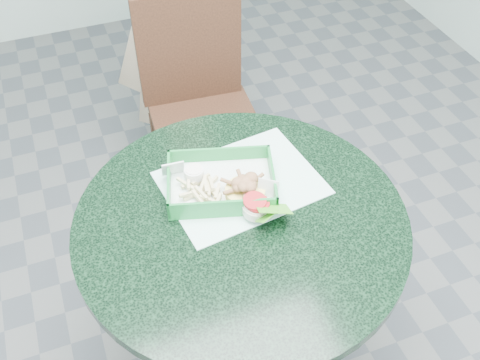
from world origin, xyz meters
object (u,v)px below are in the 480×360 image
object	(u,v)px
dining_chair	(199,98)
crab_sandwich	(248,186)
food_basket	(221,190)
sauce_ramekin	(193,183)
cafe_table	(241,262)

from	to	relation	value
dining_chair	crab_sandwich	xyz separation A→B (m)	(-0.10, -0.76, 0.27)
food_basket	crab_sandwich	bearing A→B (deg)	-32.31
dining_chair	food_basket	bearing A→B (deg)	-97.73
crab_sandwich	food_basket	bearing A→B (deg)	147.69
dining_chair	sauce_ramekin	size ratio (longest dim) A/B	17.52
dining_chair	crab_sandwich	size ratio (longest dim) A/B	8.71
crab_sandwich	sauce_ramekin	xyz separation A→B (m)	(-0.13, 0.06, -0.00)
dining_chair	food_basket	size ratio (longest dim) A/B	3.28
cafe_table	food_basket	distance (m)	0.22
food_basket	crab_sandwich	world-z (taller)	crab_sandwich
cafe_table	dining_chair	size ratio (longest dim) A/B	0.94
crab_sandwich	sauce_ramekin	bearing A→B (deg)	155.52
food_basket	crab_sandwich	size ratio (longest dim) A/B	2.65
cafe_table	crab_sandwich	bearing A→B (deg)	57.67
cafe_table	crab_sandwich	xyz separation A→B (m)	(0.05, 0.07, 0.22)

